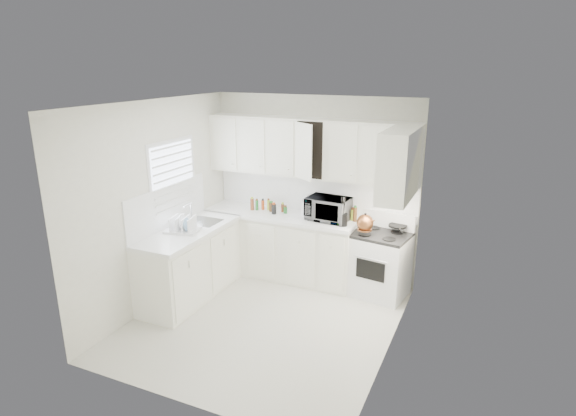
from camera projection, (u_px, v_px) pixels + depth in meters
The scene contains 35 objects.
floor at pixel (265, 321), 5.79m from camera, with size 3.20×3.20×0.00m, color silver.
ceiling at pixel (261, 104), 5.03m from camera, with size 3.20×3.20×0.00m, color white.
wall_back at pixel (314, 188), 6.81m from camera, with size 3.00×3.00×0.00m, color white.
wall_front at pixel (177, 275), 4.02m from camera, with size 3.00×3.00×0.00m, color white.
wall_left at pixel (157, 205), 6.00m from camera, with size 3.20×3.20×0.00m, color white.
wall_right at pixel (395, 239), 4.83m from camera, with size 3.20×3.20×0.00m, color white.
window_blinds at pixel (174, 180), 6.23m from camera, with size 0.06×0.96×1.06m, color white, non-canonical shape.
lower_cabinets_back at pixel (280, 246), 6.95m from camera, with size 2.22×0.60×0.90m, color white, non-canonical shape.
lower_cabinets_left at pixel (190, 265), 6.31m from camera, with size 0.60×1.60×0.90m, color white, non-canonical shape.
countertop_back at pixel (280, 215), 6.80m from camera, with size 2.24×0.64×0.05m, color white.
countertop_left at pixel (188, 231), 6.16m from camera, with size 0.64×1.62×0.05m, color white.
backsplash_back at pixel (313, 193), 6.82m from camera, with size 2.98×0.02×0.55m, color white.
backsplash_left at pixel (168, 206), 6.19m from camera, with size 0.02×1.60×0.55m, color white.
upper_cabinets_back at pixel (310, 177), 6.61m from camera, with size 3.00×0.33×0.80m, color white, non-canonical shape.
upper_cabinets_right at pixel (397, 198), 5.55m from camera, with size 0.33×0.90×0.80m, color white, non-canonical shape.
sink at pixel (203, 213), 6.43m from camera, with size 0.42×0.38×0.30m, color gray, non-canonical shape.
stove at pixel (380, 256), 6.33m from camera, with size 0.72×0.59×1.11m, color white, non-canonical shape.
tea_kettle at pixel (365, 221), 6.11m from camera, with size 0.27×0.23×0.25m, color #985029, non-canonical shape.
frying_pan at pixel (398, 225), 6.28m from camera, with size 0.24×0.41×0.04m, color black, non-canonical shape.
microwave at pixel (328, 206), 6.48m from camera, with size 0.57×0.32×0.39m, color gray.
rice_cooker at pixel (310, 206), 6.71m from camera, with size 0.25×0.25×0.25m, color white, non-canonical shape.
paper_towel at pixel (311, 204), 6.81m from camera, with size 0.12×0.12×0.27m, color white.
utensil_crock at pixel (343, 211), 6.24m from camera, with size 0.13×0.13×0.40m, color black, non-canonical shape.
dish_rack at pixel (182, 223), 6.06m from camera, with size 0.41×0.31×0.23m, color white, non-canonical shape.
spice_left_0 at pixel (256, 203), 7.07m from camera, with size 0.06×0.06×0.13m, color brown.
spice_left_1 at pixel (257, 206), 6.96m from camera, with size 0.06×0.06×0.13m, color #257129.
spice_left_2 at pixel (265, 205), 7.01m from camera, with size 0.06×0.06×0.13m, color #CD4C1B.
spice_left_3 at pixel (266, 207), 6.90m from camera, with size 0.06×0.06×0.13m, color #BCD732.
spice_left_4 at pixel (274, 206), 6.95m from camera, with size 0.06×0.06×0.13m, color brown.
spice_left_5 at pixel (276, 208), 6.84m from camera, with size 0.06×0.06×0.13m, color black.
spice_left_6 at pixel (283, 207), 6.89m from camera, with size 0.06×0.06×0.13m, color brown.
spice_left_7 at pixel (285, 209), 6.79m from camera, with size 0.06×0.06×0.13m, color #257129.
sauce_right_0 at pixel (349, 213), 6.54m from camera, with size 0.06×0.06×0.19m, color #CD4C1B.
sauce_right_1 at pixel (352, 214), 6.46m from camera, with size 0.06×0.06×0.19m, color #BCD732.
sauce_right_2 at pixel (357, 214), 6.49m from camera, with size 0.06×0.06×0.19m, color brown.
Camera 1 is at (2.36, -4.57, 3.02)m, focal length 29.73 mm.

